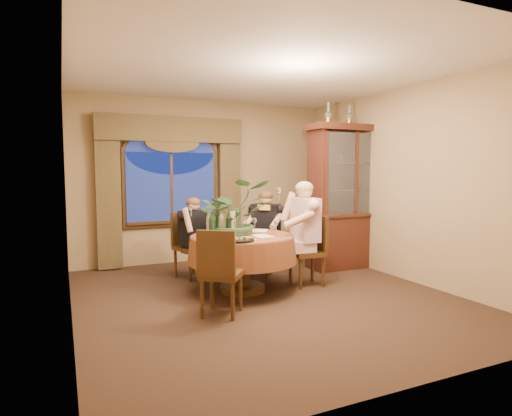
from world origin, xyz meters
name	(u,v)px	position (x,y,z in m)	size (l,w,h in m)	color
floor	(265,297)	(0.00, 0.00, 0.00)	(5.00, 5.00, 0.00)	black
wall_back	(204,182)	(0.00, 2.50, 1.40)	(4.50, 4.50, 0.00)	#967C55
wall_right	(404,184)	(2.25, 0.00, 1.40)	(5.00, 5.00, 0.00)	#967C55
ceiling	(266,71)	(0.00, 0.00, 2.80)	(5.00, 5.00, 0.00)	white
window	(172,188)	(-0.60, 2.43, 1.30)	(1.62, 0.10, 1.32)	navy
arched_transom	(171,142)	(-0.60, 2.43, 2.08)	(1.60, 0.06, 0.44)	navy
drapery_left	(108,197)	(-1.63, 2.38, 1.18)	(0.38, 0.14, 2.32)	#493D21
drapery_right	(229,194)	(0.43, 2.38, 1.18)	(0.38, 0.14, 2.32)	#493D21
swag_valance	(172,129)	(-0.60, 2.35, 2.28)	(2.45, 0.16, 0.42)	#493D21
dining_table	(242,263)	(-0.17, 0.36, 0.38)	(1.44, 1.44, 0.75)	maroon
china_cabinet	(348,197)	(1.98, 0.98, 1.16)	(1.44, 0.57, 2.33)	#361811
oil_lamp_left	(328,113)	(1.57, 0.98, 2.50)	(0.11, 0.11, 0.34)	#A5722D
oil_lamp_center	(349,115)	(1.98, 0.98, 2.50)	(0.11, 0.11, 0.34)	#A5722D
oil_lamp_right	(369,116)	(2.38, 0.98, 2.50)	(0.11, 0.11, 0.34)	#A5722D
chair_right	(307,251)	(0.77, 0.26, 0.48)	(0.42, 0.42, 0.96)	black
chair_back_right	(258,244)	(0.40, 1.07, 0.48)	(0.42, 0.42, 0.96)	black
chair_back	(191,246)	(-0.58, 1.32, 0.48)	(0.42, 0.42, 0.96)	black
chair_front_left	(222,272)	(-0.73, -0.40, 0.48)	(0.42, 0.42, 0.96)	black
person_pink	(305,233)	(0.75, 0.28, 0.73)	(0.52, 0.48, 1.45)	beige
person_back	(193,238)	(-0.58, 1.24, 0.60)	(0.43, 0.40, 1.21)	black
person_scarf	(266,233)	(0.53, 1.07, 0.65)	(0.46, 0.43, 1.30)	black
stoneware_vase	(231,223)	(-0.27, 0.50, 0.90)	(0.16, 0.16, 0.31)	tan
centerpiece_plant	(233,188)	(-0.23, 0.52, 1.37)	(0.97, 1.07, 0.84)	#2E4E2C
olive_bowl	(245,234)	(-0.15, 0.32, 0.77)	(0.14, 0.14, 0.04)	#52592C
cheese_platter	(240,240)	(-0.38, -0.08, 0.76)	(0.34, 0.34, 0.02)	black
wine_bottle_0	(217,222)	(-0.44, 0.55, 0.92)	(0.07, 0.07, 0.33)	black
wine_bottle_1	(209,224)	(-0.59, 0.44, 0.92)	(0.07, 0.07, 0.33)	tan
wine_bottle_2	(212,226)	(-0.62, 0.24, 0.92)	(0.07, 0.07, 0.33)	black
wine_bottle_3	(213,224)	(-0.57, 0.33, 0.92)	(0.07, 0.07, 0.33)	black
wine_bottle_4	(229,224)	(-0.37, 0.32, 0.92)	(0.07, 0.07, 0.33)	black
wine_bottle_5	(221,223)	(-0.44, 0.42, 0.92)	(0.07, 0.07, 0.33)	tan
tasting_paper_0	(262,236)	(0.04, 0.16, 0.75)	(0.21, 0.30, 0.00)	white
tasting_paper_1	(259,231)	(0.20, 0.62, 0.75)	(0.21, 0.30, 0.00)	white
tasting_paper_2	(245,239)	(-0.26, 0.04, 0.75)	(0.21, 0.30, 0.00)	white
wine_glass_person_pink	(276,227)	(0.31, 0.32, 0.84)	(0.07, 0.07, 0.18)	silver
wine_glass_person_back	(216,225)	(-0.37, 0.79, 0.84)	(0.07, 0.07, 0.18)	silver
wine_glass_person_scarf	(255,224)	(0.17, 0.70, 0.84)	(0.07, 0.07, 0.18)	silver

